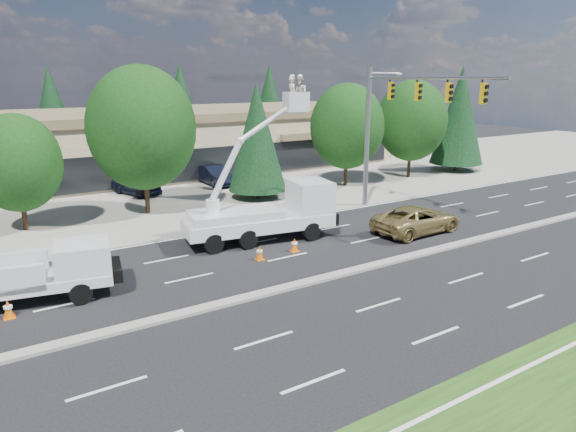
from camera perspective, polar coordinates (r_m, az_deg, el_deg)
ground at (r=22.20m, az=4.45°, el=-6.91°), size 140.00×140.00×0.00m
concrete_apron at (r=39.34m, az=-13.34°, el=2.50°), size 140.00×22.00×0.01m
road_median at (r=22.18m, az=4.45°, el=-6.77°), size 120.00×0.55×0.12m
strip_mall at (r=48.30m, az=-17.57°, el=7.89°), size 50.40×15.40×5.50m
tree_front_c at (r=31.78m, az=-27.88°, el=5.22°), size 4.69×4.69×6.51m
tree_front_d at (r=32.90m, az=-15.92°, el=9.37°), size 6.58×6.58×9.13m
tree_front_e at (r=36.13m, az=-3.47°, el=8.77°), size 4.11×4.11×8.10m
tree_front_f at (r=40.58m, az=6.57°, el=9.86°), size 5.75×5.75×7.98m
tree_front_g at (r=45.30m, az=13.58°, el=10.25°), size 5.92×5.92×8.21m
tree_front_h at (r=49.77m, az=18.50°, el=10.55°), size 4.75×4.75×9.37m
tree_back_b at (r=59.06m, az=-24.75°, el=10.67°), size 4.87×4.87×9.59m
tree_back_c at (r=62.62m, az=-11.79°, el=12.13°), size 5.11×5.11×10.08m
tree_back_d at (r=67.86m, az=-2.07°, el=12.61°), size 5.10×5.10×10.04m
signal_mast at (r=32.57m, az=11.47°, el=10.84°), size 2.76×10.16×9.00m
utility_pickup at (r=21.89m, az=-25.21°, el=-6.24°), size 5.85×3.09×2.13m
bucket_truck at (r=26.90m, az=-1.88°, el=1.07°), size 8.11×3.63×8.47m
traffic_cone_a at (r=21.06m, az=-28.66°, el=-9.08°), size 0.40×0.40×0.70m
traffic_cone_b at (r=24.24m, az=-3.18°, el=-4.11°), size 0.40×0.40×0.70m
traffic_cone_c at (r=25.34m, az=0.73°, el=-3.22°), size 0.40×0.40×0.70m
minivan at (r=29.22m, az=14.13°, el=-0.36°), size 5.43×2.62×1.49m
parked_car_west at (r=39.27m, az=-16.51°, el=3.36°), size 3.10×4.68×1.48m
parked_car_east at (r=41.70m, az=-8.15°, el=4.50°), size 1.66×4.59×1.51m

